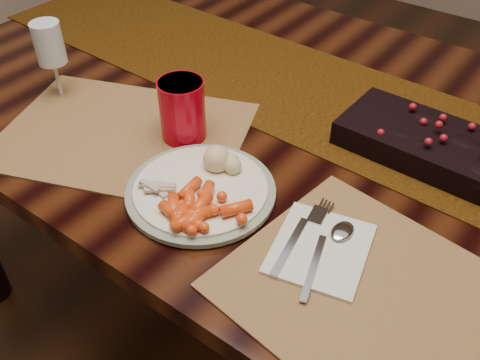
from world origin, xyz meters
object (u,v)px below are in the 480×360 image
Objects in this scene: dining_table at (299,248)px; wine_glass at (53,61)px; centerpiece at (428,140)px; turkey_shreds at (153,183)px; napkin at (320,248)px; mashed_potatoes at (220,157)px; placemat_main at (393,308)px; baby_carrots at (201,208)px; dinner_plate at (201,190)px; red_cup at (182,110)px.

dining_table is 0.71m from wine_glass.
turkey_shreds is at bearing -130.25° from centerpiece.
mashed_potatoes is at bearing 154.52° from napkin.
placemat_main is 0.32m from baby_carrots.
mashed_potatoes is (-0.04, -0.24, 0.42)m from dining_table.
dinner_plate is at bearing -127.97° from centerpiece.
centerpiece reaches higher than turkey_shreds.
red_cup reaches higher than dining_table.
dinner_plate is at bearing -85.98° from mashed_potatoes.
placemat_main is 0.51m from red_cup.
dinner_plate is 2.18× the size of baby_carrots.
red_cup reaches higher than mashed_potatoes.
mashed_potatoes is 0.54× the size of napkin.
baby_carrots reaches higher than napkin.
turkey_shreds is (-0.42, -0.03, 0.02)m from placemat_main.
centerpiece is 3.62× the size of mashed_potatoes.
mashed_potatoes reaches higher than dinner_plate.
red_cup reaches higher than centerpiece.
dinner_plate is at bearing 169.08° from napkin.
dinner_plate is 0.07m from mashed_potatoes.
mashed_potatoes is 0.52× the size of wine_glass.
red_cup is at bearing 151.13° from napkin.
mashed_potatoes is at bearing 174.88° from placemat_main.
wine_glass is at bearing 163.39° from turkey_shreds.
baby_carrots is at bearing -167.72° from placemat_main.
wine_glass is at bearing -159.17° from centerpiece.
centerpiece reaches higher than napkin.
dinner_plate is 1.54× the size of wine_glass.
mashed_potatoes is at bearing 61.32° from turkey_shreds.
dining_table is at bearing -172.04° from centerpiece.
napkin reaches higher than dining_table.
dining_table is at bearing 26.10° from wine_glass.
baby_carrots is at bearing -119.72° from centerpiece.
red_cup is 0.71× the size of wine_glass.
mashed_potatoes is 0.12m from turkey_shreds.
centerpiece reaches higher than dining_table.
wine_glass reaches higher than turkey_shreds.
turkey_shreds is 0.18m from red_cup.
placemat_main is 0.14m from napkin.
turkey_shreds reaches higher than placemat_main.
baby_carrots is (-0.32, -0.03, 0.03)m from placemat_main.
dining_table is 0.49m from dinner_plate.
dining_table is 0.53m from baby_carrots.
baby_carrots is at bearing -66.63° from mashed_potatoes.
centerpiece is at bearing 46.06° from mashed_potatoes.
centerpiece is 1.96× the size of napkin.
placemat_main is 6.67× the size of turkey_shreds.
placemat_main is at bearing -26.66° from napkin.
baby_carrots is 0.24m from red_cup.
napkin is at bearing 174.13° from placemat_main.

